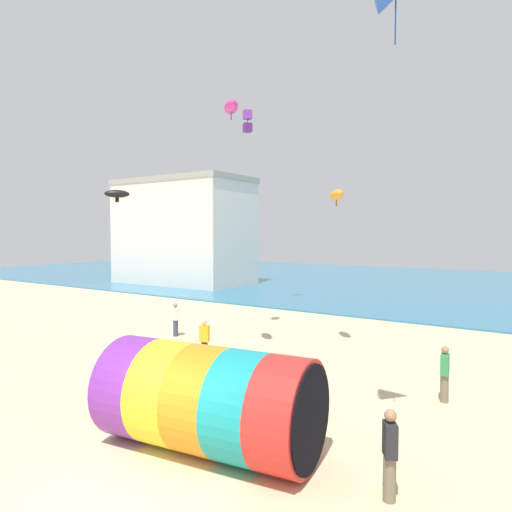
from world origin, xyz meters
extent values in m
plane|color=#CCBA8C|center=(0.00, 0.00, 0.00)|extent=(120.00, 120.00, 0.00)
cube|color=teal|center=(0.00, 39.98, 0.05)|extent=(120.00, 40.00, 0.10)
cylinder|color=purple|center=(-1.86, 2.19, 1.21)|extent=(1.28, 2.52, 2.42)
cylinder|color=yellow|center=(-0.88, 2.31, 1.21)|extent=(1.28, 2.52, 2.42)
cylinder|color=orange|center=(0.10, 2.44, 1.21)|extent=(1.28, 2.52, 2.42)
cylinder|color=teal|center=(1.08, 2.56, 1.21)|extent=(1.28, 2.52, 2.42)
cylinder|color=red|center=(2.06, 2.68, 1.21)|extent=(1.28, 2.52, 2.42)
cylinder|color=black|center=(2.58, 2.74, 1.21)|extent=(0.33, 2.21, 2.22)
cylinder|color=#726651|center=(4.17, 2.78, 0.42)|extent=(0.24, 0.24, 0.85)
cube|color=#232328|center=(4.17, 2.78, 1.17)|extent=(0.37, 0.42, 0.64)
sphere|color=#9E7051|center=(4.17, 2.78, 1.62)|extent=(0.23, 0.23, 0.23)
ellipsoid|color=#D1339E|center=(-3.78, 8.60, 9.75)|extent=(1.33, 1.40, 0.46)
cube|color=#7D1E5E|center=(-3.78, 8.60, 9.45)|extent=(0.15, 0.16, 0.36)
ellipsoid|color=orange|center=(-1.13, 12.44, 6.60)|extent=(1.29, 1.44, 0.52)
cube|color=#8F4F12|center=(-1.13, 12.44, 6.30)|extent=(0.14, 0.17, 0.35)
cylinder|color=navy|center=(3.83, 3.86, 9.25)|extent=(0.03, 0.03, 0.96)
cube|color=purple|center=(-5.74, 12.54, 10.59)|extent=(0.53, 0.53, 0.41)
cube|color=#4C1E6B|center=(-5.74, 12.54, 9.98)|extent=(0.53, 0.53, 0.41)
cylinder|color=black|center=(-5.74, 12.54, 10.28)|extent=(0.02, 0.02, 1.08)
ellipsoid|color=black|center=(-3.37, 2.83, 6.06)|extent=(0.65, 0.71, 0.29)
cube|color=black|center=(-3.37, 2.83, 5.92)|extent=(0.08, 0.09, 0.17)
cylinder|color=black|center=(-4.50, 7.83, 0.42)|extent=(0.24, 0.24, 0.84)
cube|color=yellow|center=(-4.50, 7.83, 1.16)|extent=(0.41, 0.33, 0.63)
sphere|color=beige|center=(-4.50, 7.83, 1.61)|extent=(0.23, 0.23, 0.23)
cylinder|color=#726651|center=(4.00, 8.62, 0.41)|extent=(0.24, 0.24, 0.82)
cube|color=#338C4C|center=(4.00, 8.62, 1.13)|extent=(0.25, 0.38, 0.61)
sphere|color=#9E7051|center=(4.00, 8.62, 1.57)|extent=(0.22, 0.22, 0.22)
cylinder|color=#383D56|center=(-8.64, 10.61, 0.39)|extent=(0.24, 0.24, 0.79)
cube|color=white|center=(-8.64, 10.61, 1.09)|extent=(0.41, 0.32, 0.59)
sphere|color=#9E7051|center=(-8.64, 10.61, 1.51)|extent=(0.21, 0.21, 0.21)
cube|color=silver|center=(-23.86, 27.82, 4.86)|extent=(13.02, 6.95, 9.72)
cube|color=#9D9992|center=(-23.86, 27.82, 9.97)|extent=(13.28, 7.09, 0.50)
camera|label=1|loc=(6.64, -5.47, 4.99)|focal=32.00mm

